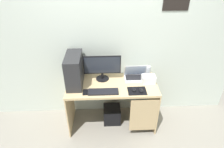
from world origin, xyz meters
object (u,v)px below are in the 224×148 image
projector (148,79)px  mouse_right (141,90)px  monitor (102,67)px  speaker (148,71)px  subwoofer (112,114)px  mouse_left (134,89)px  keyboard (103,92)px  pc_tower (74,70)px  cell_phone (85,92)px  laptop (135,75)px

projector → mouse_right: 0.28m
monitor → speaker: monitor is taller
subwoofer → mouse_left: bearing=-34.2°
keyboard → mouse_right: (0.52, -0.00, 0.01)m
speaker → mouse_left: (-0.27, -0.37, -0.07)m
pc_tower → mouse_right: bearing=-14.7°
mouse_right → cell_phone: (-0.77, 0.02, -0.02)m
monitor → keyboard: 0.39m
mouse_left → subwoofer: size_ratio=0.35×
pc_tower → keyboard: (0.41, -0.24, -0.22)m
speaker → cell_phone: bearing=-158.3°
monitor → keyboard: bearing=-88.3°
keyboard → subwoofer: bearing=58.8°
laptop → speaker: 0.21m
mouse_right → mouse_left: bearing=165.3°
laptop → cell_phone: bearing=-155.5°
mouse_left → cell_phone: (-0.68, -0.01, -0.02)m
pc_tower → mouse_left: 0.89m
laptop → mouse_right: laptop is taller
speaker → cell_phone: 1.02m
monitor → laptop: size_ratio=1.66×
speaker → keyboard: 0.80m
speaker → laptop: bearing=-170.1°
speaker → keyboard: size_ratio=0.43×
monitor → mouse_left: size_ratio=5.78×
pc_tower → keyboard: pc_tower is taller
pc_tower → mouse_left: pc_tower is taller
mouse_right → speaker: bearing=66.3°
projector → mouse_right: size_ratio=2.08×
laptop → mouse_right: (0.03, -0.36, -0.02)m
projector → mouse_left: bearing=-140.1°
speaker → keyboard: bearing=-151.0°
keyboard → mouse_left: mouse_left is taller
monitor → speaker: 0.72m
monitor → keyboard: monitor is taller
keyboard → pc_tower: bearing=149.5°
projector → cell_phone: bearing=-166.9°
speaker → projector: speaker is taller
pc_tower → mouse_right: size_ratio=4.97×
pc_tower → keyboard: size_ratio=1.14×
projector → cell_phone: projector is taller
speaker → keyboard: (-0.70, -0.39, -0.08)m
speaker → keyboard: speaker is taller
monitor → speaker: size_ratio=3.04×
pc_tower → projector: 1.10m
laptop → keyboard: (-0.50, -0.35, -0.03)m
speaker → mouse_right: bearing=-113.7°
projector → mouse_right: (-0.15, -0.23, -0.03)m
projector → subwoofer: projector is taller
projector → subwoofer: 0.87m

